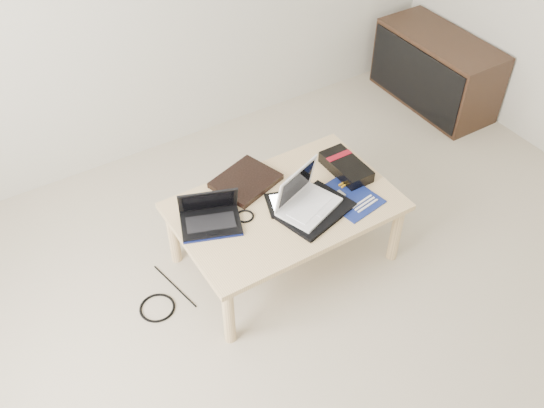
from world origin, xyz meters
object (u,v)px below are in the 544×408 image
coffee_table (285,211)px  white_laptop (305,199)px  gpu_box (346,167)px  netbook (210,216)px  media_cabinet (435,70)px

coffee_table → white_laptop: size_ratio=3.17×
coffee_table → gpu_box: bearing=6.4°
netbook → white_laptop: size_ratio=0.98×
netbook → white_laptop: bearing=-20.0°
netbook → gpu_box: (0.78, -0.04, -0.01)m
coffee_table → white_laptop: 0.15m
netbook → gpu_box: 0.78m
white_laptop → media_cabinet: bearing=25.9°
coffee_table → netbook: netbook is taller
white_laptop → gpu_box: 0.37m
gpu_box → coffee_table: bearing=-173.6°
coffee_table → netbook: size_ratio=3.23×
netbook → gpu_box: netbook is taller
white_laptop → gpu_box: size_ratio=1.17×
white_laptop → gpu_box: (0.34, 0.12, -0.03)m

